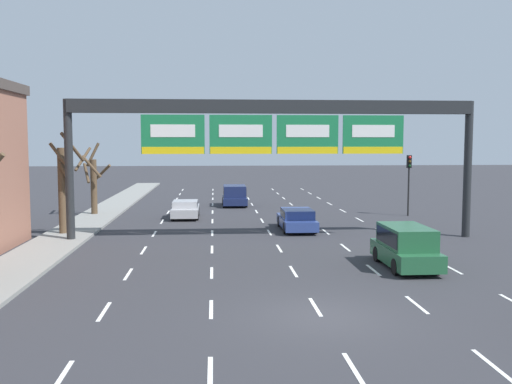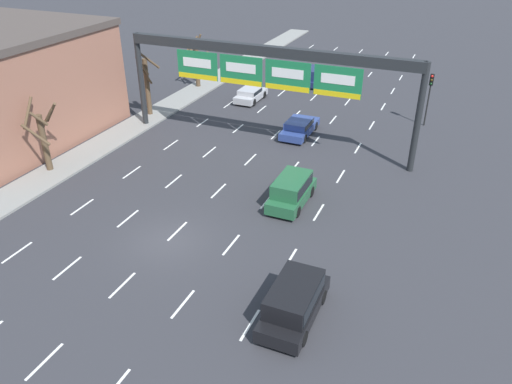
% 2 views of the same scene
% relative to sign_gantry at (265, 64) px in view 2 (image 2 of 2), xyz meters
% --- Properties ---
extents(ground_plane, '(220.00, 220.00, 0.00)m').
position_rel_sign_gantry_xyz_m(ground_plane, '(0.00, -13.69, -6.18)').
color(ground_plane, '#333338').
extents(sidewalk_left, '(2.80, 110.00, 0.15)m').
position_rel_sign_gantry_xyz_m(sidewalk_left, '(-11.30, -13.69, -6.10)').
color(sidewalk_left, gray).
rests_on(sidewalk_left, ground_plane).
extents(lane_dashes, '(13.32, 67.00, 0.01)m').
position_rel_sign_gantry_xyz_m(lane_dashes, '(0.00, -0.19, -6.17)').
color(lane_dashes, white).
rests_on(lane_dashes, ground_plane).
extents(sign_gantry, '(21.83, 0.70, 7.44)m').
position_rel_sign_gantry_xyz_m(sign_gantry, '(0.00, 0.00, 0.00)').
color(sign_gantry, '#232628').
rests_on(sign_gantry, ground_plane).
extents(suv_navy, '(1.98, 3.98, 1.68)m').
position_rel_sign_gantry_xyz_m(suv_navy, '(-1.50, 16.28, -5.24)').
color(suv_navy, '#19234C').
rests_on(suv_navy, ground_plane).
extents(suv_black, '(1.96, 4.50, 1.77)m').
position_rel_sign_gantry_xyz_m(suv_black, '(8.15, -16.52, -5.19)').
color(suv_black, black).
rests_on(suv_black, ground_plane).
extents(suv_green, '(1.86, 4.31, 1.75)m').
position_rel_sign_gantry_xyz_m(suv_green, '(4.76, -7.35, -5.20)').
color(suv_green, '#235B38').
rests_on(suv_green, ground_plane).
extents(car_silver, '(1.85, 4.07, 1.22)m').
position_rel_sign_gantry_xyz_m(car_silver, '(-5.15, 9.01, -5.51)').
color(car_silver, '#B7B7BC').
rests_on(car_silver, ground_plane).
extents(car_blue, '(1.92, 4.67, 1.29)m').
position_rel_sign_gantry_xyz_m(car_blue, '(1.71, 3.02, -5.48)').
color(car_blue, navy).
rests_on(car_blue, ground_plane).
extents(traffic_light_near_gantry, '(0.30, 0.35, 4.30)m').
position_rel_sign_gantry_xyz_m(traffic_light_near_gantry, '(10.56, 9.04, -3.09)').
color(traffic_light_near_gantry, black).
rests_on(traffic_light_near_gantry, ground_plane).
extents(tree_bare_closest, '(2.17, 2.34, 4.88)m').
position_rel_sign_gantry_xyz_m(tree_bare_closest, '(-11.79, -9.70, -3.52)').
color(tree_bare_closest, brown).
rests_on(tree_bare_closest, sidewalk_left).
extents(tree_bare_second, '(2.46, 2.02, 5.05)m').
position_rel_sign_gantry_xyz_m(tree_bare_second, '(-11.74, 10.79, -3.58)').
color(tree_bare_second, brown).
rests_on(tree_bare_second, sidewalk_left).
extents(tree_bare_furthest, '(1.74, 1.67, 5.61)m').
position_rel_sign_gantry_xyz_m(tree_bare_furthest, '(-11.55, 2.01, -3.30)').
color(tree_bare_furthest, brown).
rests_on(tree_bare_furthest, sidewalk_left).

